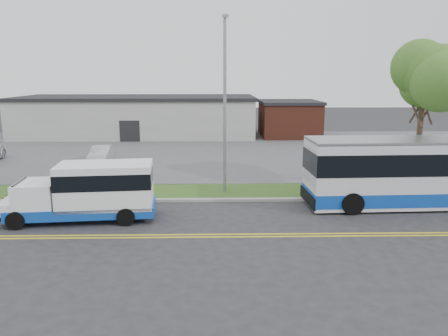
{
  "coord_description": "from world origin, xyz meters",
  "views": [
    {
      "loc": [
        2.45,
        -21.23,
        6.57
      ],
      "look_at": [
        2.94,
        2.1,
        1.6
      ],
      "focal_mm": 35.0,
      "sensor_mm": 36.0,
      "label": 1
    }
  ],
  "objects_px": {
    "streetlight_near": "(225,100)",
    "shuttle_bus": "(91,190)",
    "tree_east": "(424,82)",
    "pedestrian": "(94,173)",
    "parked_car_a": "(102,154)",
    "transit_bus": "(429,172)"
  },
  "relations": [
    {
      "from": "shuttle_bus",
      "to": "tree_east",
      "type": "bearing_deg",
      "value": 10.11
    },
    {
      "from": "tree_east",
      "to": "streetlight_near",
      "type": "xyz_separation_m",
      "value": [
        -11.0,
        -0.27,
        -0.97
      ]
    },
    {
      "from": "streetlight_near",
      "to": "parked_car_a",
      "type": "distance_m",
      "value": 13.19
    },
    {
      "from": "transit_bus",
      "to": "shuttle_bus",
      "type": "bearing_deg",
      "value": -175.38
    },
    {
      "from": "tree_east",
      "to": "parked_car_a",
      "type": "relative_size",
      "value": 2.11
    },
    {
      "from": "tree_east",
      "to": "shuttle_bus",
      "type": "height_order",
      "value": "tree_east"
    },
    {
      "from": "tree_east",
      "to": "shuttle_bus",
      "type": "relative_size",
      "value": 1.18
    },
    {
      "from": "pedestrian",
      "to": "parked_car_a",
      "type": "height_order",
      "value": "pedestrian"
    },
    {
      "from": "shuttle_bus",
      "to": "parked_car_a",
      "type": "relative_size",
      "value": 1.79
    },
    {
      "from": "shuttle_bus",
      "to": "transit_bus",
      "type": "relative_size",
      "value": 0.56
    },
    {
      "from": "streetlight_near",
      "to": "parked_car_a",
      "type": "relative_size",
      "value": 2.41
    },
    {
      "from": "pedestrian",
      "to": "streetlight_near",
      "type": "bearing_deg",
      "value": 153.43
    },
    {
      "from": "tree_east",
      "to": "pedestrian",
      "type": "bearing_deg",
      "value": 176.94
    },
    {
      "from": "tree_east",
      "to": "parked_car_a",
      "type": "height_order",
      "value": "tree_east"
    },
    {
      "from": "shuttle_bus",
      "to": "pedestrian",
      "type": "relative_size",
      "value": 4.19
    },
    {
      "from": "streetlight_near",
      "to": "pedestrian",
      "type": "xyz_separation_m",
      "value": [
        -7.71,
        1.27,
        -4.29
      ]
    },
    {
      "from": "streetlight_near",
      "to": "shuttle_bus",
      "type": "distance_m",
      "value": 8.58
    },
    {
      "from": "tree_east",
      "to": "parked_car_a",
      "type": "bearing_deg",
      "value": 157.8
    },
    {
      "from": "streetlight_near",
      "to": "shuttle_bus",
      "type": "xyz_separation_m",
      "value": [
        -6.25,
        -4.47,
        -3.83
      ]
    },
    {
      "from": "parked_car_a",
      "to": "pedestrian",
      "type": "bearing_deg",
      "value": -81.03
    },
    {
      "from": "tree_east",
      "to": "shuttle_bus",
      "type": "bearing_deg",
      "value": -164.64
    },
    {
      "from": "streetlight_near",
      "to": "transit_bus",
      "type": "height_order",
      "value": "streetlight_near"
    }
  ]
}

